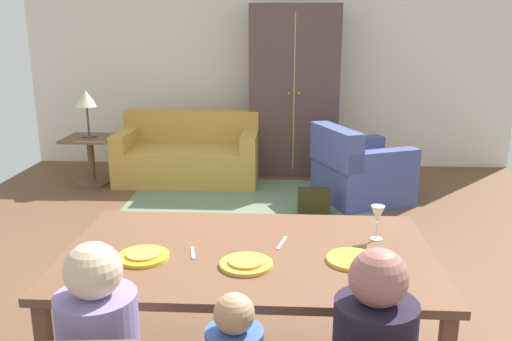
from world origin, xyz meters
TOP-DOWN VIEW (x-y plane):
  - ground_plane at (0.00, 0.48)m, footprint 6.41×6.17m
  - back_wall at (0.00, 3.62)m, footprint 6.41×0.10m
  - dining_table at (0.05, -1.11)m, footprint 1.83×1.09m
  - plate_near_man at (-0.45, -1.23)m, footprint 0.25×0.25m
  - pizza_near_man at (-0.45, -1.23)m, footprint 0.17×0.17m
  - plate_near_child at (0.05, -1.29)m, footprint 0.25×0.25m
  - pizza_near_child at (0.05, -1.29)m, footprint 0.17×0.17m
  - plate_near_woman at (0.55, -1.21)m, footprint 0.25×0.25m
  - wine_glass at (0.71, -0.93)m, footprint 0.07×0.07m
  - fork at (-0.22, -1.16)m, footprint 0.05×0.15m
  - knife at (0.22, -1.01)m, footprint 0.06×0.17m
  - area_rug at (-0.17, 1.88)m, footprint 2.60×1.80m
  - couch at (-0.95, 2.74)m, footprint 1.68×0.86m
  - armchair at (1.02, 2.06)m, footprint 1.12×1.11m
  - armoire at (0.32, 3.23)m, footprint 1.10×0.59m
  - side_table at (-2.07, 2.48)m, footprint 0.56×0.56m
  - table_lamp at (-2.07, 2.48)m, footprint 0.26×0.26m
  - handbag at (0.52, 1.58)m, footprint 0.32×0.16m

SIDE VIEW (x-z plane):
  - ground_plane at x=0.00m, z-range -0.02..0.00m
  - area_rug at x=-0.17m, z-range 0.00..0.01m
  - handbag at x=0.52m, z-range 0.00..0.26m
  - couch at x=-0.95m, z-range -0.11..0.71m
  - armchair at x=1.02m, z-range -0.09..0.73m
  - side_table at x=-2.07m, z-range 0.09..0.67m
  - dining_table at x=0.05m, z-range 0.32..1.08m
  - fork at x=-0.22m, z-range 0.76..0.77m
  - knife at x=0.22m, z-range 0.76..0.77m
  - plate_near_man at x=-0.45m, z-range 0.76..0.78m
  - plate_near_child at x=0.05m, z-range 0.76..0.78m
  - plate_near_woman at x=0.55m, z-range 0.76..0.78m
  - pizza_near_man at x=-0.45m, z-range 0.78..0.79m
  - pizza_near_child at x=0.05m, z-range 0.78..0.79m
  - wine_glass at x=0.71m, z-range 0.80..0.99m
  - table_lamp at x=-2.07m, z-range 0.74..1.28m
  - armoire at x=0.32m, z-range 0.00..2.10m
  - back_wall at x=0.00m, z-range 0.00..2.70m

